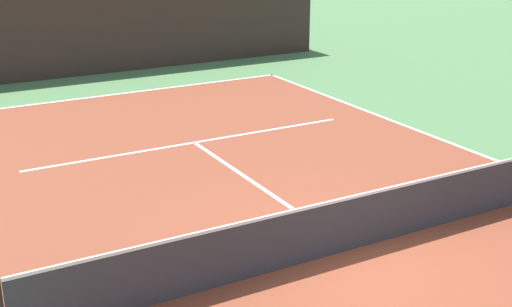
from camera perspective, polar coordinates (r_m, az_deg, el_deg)
The scene contains 9 objects.
ground_plane at distance 11.39m, azimuth 8.15°, elevation -8.06°, with size 80.00×80.00×0.00m, color #477042.
court_surface at distance 11.38m, azimuth 8.15°, elevation -8.04°, with size 11.00×24.00×0.01m, color brown.
baseline_far at distance 21.51m, azimuth -11.31°, elevation 5.00°, with size 11.00×0.10×0.00m, color white.
service_line_far at distance 16.51m, azimuth -5.24°, elevation 0.93°, with size 8.26×0.10×0.00m, color white.
centre_service_line at distance 13.81m, azimuth 0.19°, elevation -2.73°, with size 0.10×6.40×0.00m, color white.
back_wall at distance 24.31m, azimuth -13.98°, elevation 9.84°, with size 18.09×0.30×2.85m, color #33231E.
stands_tier_lower at distance 25.57m, azimuth -14.85°, elevation 10.64°, with size 18.09×2.40×3.22m, color #9E9E99.
stands_tier_upper at distance 27.83m, azimuth -16.23°, elevation 12.00°, with size 18.09×2.40×4.01m, color #9E9E99.
tennis_net at distance 11.16m, azimuth 8.27°, elevation -5.74°, with size 11.08×0.08×1.07m.
Camera 1 is at (-6.25, -7.97, 5.20)m, focal length 47.24 mm.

